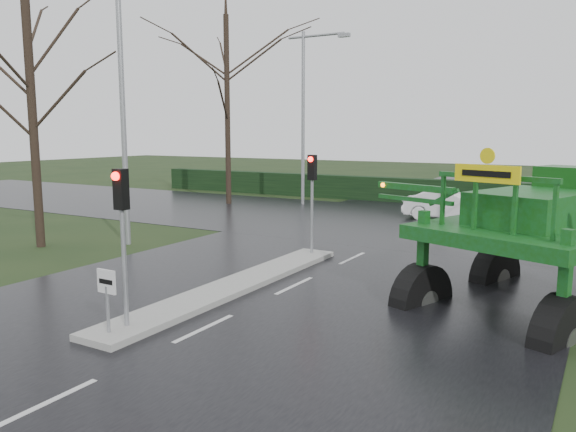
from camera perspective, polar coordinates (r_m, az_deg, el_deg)
The scene contains 14 objects.
ground at distance 12.65m, azimuth -8.50°, elevation -11.31°, with size 140.00×140.00×0.00m, color black.
road_main at distance 21.10m, azimuth 8.73°, elevation -3.27°, with size 14.00×80.00×0.02m, color black.
road_cross at distance 26.68m, azimuth 13.47°, elevation -0.94°, with size 80.00×12.00×0.02m, color black.
median_island at distance 15.66m, azimuth -5.35°, elevation -7.04°, with size 1.20×10.00×0.16m, color gray.
hedge_row at distance 34.27m, azimuth 17.40°, elevation 2.20°, with size 44.00×0.90×1.50m, color black.
keep_left_sign at distance 12.16m, azimuth -17.92°, elevation -7.23°, with size 0.50×0.07×1.35m.
traffic_signal_near at distance 12.18m, azimuth -16.53°, elevation 0.23°, with size 0.26×0.33×3.52m.
traffic_signal_mid at distance 18.99m, azimuth 2.45°, elevation 3.41°, with size 0.26×0.33×3.52m.
street_light_left_near at distance 21.96m, azimuth -15.98°, elevation 12.67°, with size 3.85×0.30×10.00m.
street_light_left_far at distance 33.24m, azimuth 2.02°, elevation 11.45°, with size 3.85×0.30×10.00m.
tree_left_near at distance 22.82m, azimuth -24.68°, elevation 11.70°, with size 6.30×6.30×10.85m.
tree_left_far at distance 33.93m, azimuth -6.22°, elevation 13.30°, with size 7.70×7.70×13.26m.
crop_sprayer at distance 14.51m, azimuth 14.22°, elevation 0.53°, with size 8.32×6.52×4.91m.
white_sedan at distance 28.66m, azimuth 16.00°, elevation -0.41°, with size 1.53×4.38×1.44m, color white.
Camera 1 is at (7.51, -9.25, 4.26)m, focal length 35.00 mm.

